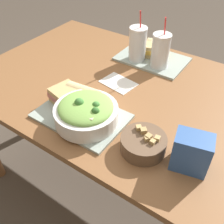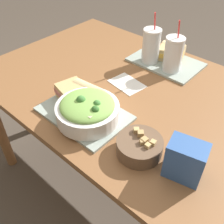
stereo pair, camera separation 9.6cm
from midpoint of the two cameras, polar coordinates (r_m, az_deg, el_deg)
ground_plane at (r=1.78m, az=3.13°, el=-13.49°), size 12.00×12.00×0.00m
dining_table at (r=1.32m, az=4.12°, el=2.97°), size 1.35×0.95×0.73m
tray_near at (r=1.08m, az=-3.58°, el=-0.42°), size 0.36×0.25×0.01m
tray_far at (r=1.46m, az=13.49°, el=10.46°), size 0.36×0.25×0.01m
salad_bowl at (r=1.01m, az=-2.63°, el=0.38°), size 0.25×0.25×0.11m
soup_bowl at (r=0.93m, az=9.01°, el=-7.46°), size 0.16×0.16×0.08m
sandwich_near at (r=1.13m, az=-6.10°, el=4.10°), size 0.15×0.14×0.06m
baguette_near at (r=1.12m, az=-2.37°, el=4.28°), size 0.17×0.09×0.07m
sandwich_far at (r=1.47m, az=14.66°, el=12.33°), size 0.16×0.15×0.06m
baguette_far at (r=1.51m, az=15.14°, el=13.04°), size 0.14×0.10×0.07m
drink_cup_dark at (r=1.40m, az=10.52°, el=13.74°), size 0.09×0.09×0.26m
drink_cup_red at (r=1.34m, az=15.21°, el=11.76°), size 0.09×0.09×0.26m
chip_bag at (r=0.87m, az=18.79°, el=-10.10°), size 0.13×0.11×0.14m
napkin_folded at (r=1.26m, az=5.46°, el=6.06°), size 0.18×0.14×0.00m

